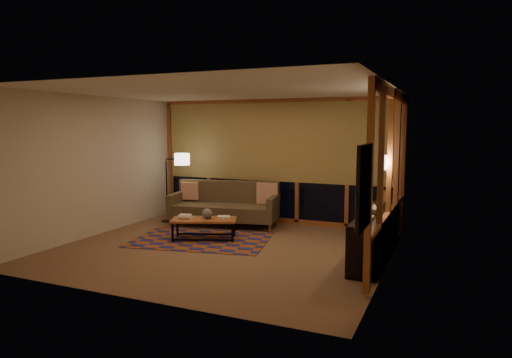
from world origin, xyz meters
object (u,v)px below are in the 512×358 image
at_px(floor_lamp, 167,187).
at_px(bookshelf, 377,232).
at_px(sofa, 224,204).
at_px(coffee_table, 204,229).

relative_size(floor_lamp, bookshelf, 0.52).
bearing_deg(bookshelf, floor_lamp, 170.24).
distance_m(sofa, floor_lamp, 1.41).
bearing_deg(bookshelf, sofa, 164.67).
height_order(coffee_table, floor_lamp, floor_lamp).
distance_m(sofa, coffee_table, 1.27).
height_order(sofa, bookshelf, sofa).
bearing_deg(bookshelf, coffee_table, -174.30).
relative_size(sofa, floor_lamp, 1.47).
xyz_separation_m(coffee_table, bookshelf, (3.11, 0.31, 0.17)).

